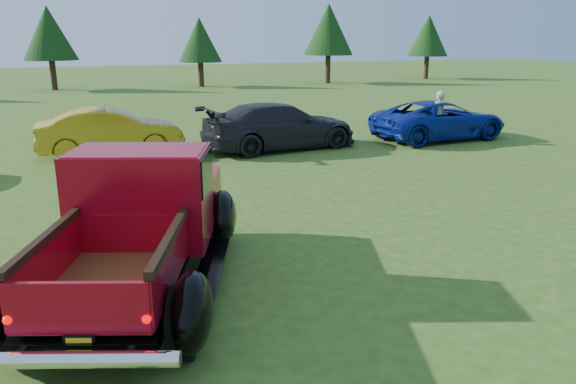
% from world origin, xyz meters
% --- Properties ---
extents(ground, '(120.00, 120.00, 0.00)m').
position_xyz_m(ground, '(0.00, 0.00, 0.00)').
color(ground, '#325117').
rests_on(ground, ground).
extents(tree_mid_left, '(3.20, 3.20, 5.00)m').
position_xyz_m(tree_mid_left, '(-3.00, 31.00, 3.38)').
color(tree_mid_left, '#332114').
rests_on(tree_mid_left, ground).
extents(tree_mid_right, '(2.82, 2.82, 4.40)m').
position_xyz_m(tree_mid_right, '(6.00, 30.00, 2.97)').
color(tree_mid_right, '#332114').
rests_on(tree_mid_right, ground).
extents(tree_east, '(3.46, 3.46, 5.40)m').
position_xyz_m(tree_east, '(15.00, 29.50, 3.66)').
color(tree_east, '#332114').
rests_on(tree_east, ground).
extents(tree_far_east, '(3.07, 3.07, 4.80)m').
position_xyz_m(tree_far_east, '(24.00, 30.50, 3.25)').
color(tree_far_east, '#332114').
rests_on(tree_far_east, ground).
extents(pickup_truck, '(3.63, 5.18, 1.81)m').
position_xyz_m(pickup_truck, '(-1.82, 0.29, 0.86)').
color(pickup_truck, black).
rests_on(pickup_truck, ground).
extents(show_car_yellow, '(3.95, 1.47, 1.29)m').
position_xyz_m(show_car_yellow, '(-1.50, 9.24, 0.65)').
color(show_car_yellow, '#B58B18').
rests_on(show_car_yellow, ground).
extents(show_car_grey, '(4.82, 2.37, 1.35)m').
position_xyz_m(show_car_grey, '(3.19, 8.24, 0.67)').
color(show_car_grey, black).
rests_on(show_car_grey, ground).
extents(show_car_blue, '(4.55, 2.31, 1.23)m').
position_xyz_m(show_car_blue, '(8.49, 7.81, 0.62)').
color(show_car_blue, navy).
rests_on(show_car_blue, ground).
extents(spectator, '(0.64, 0.49, 1.58)m').
position_xyz_m(spectator, '(8.20, 7.50, 0.79)').
color(spectator, '#AAA794').
rests_on(spectator, ground).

